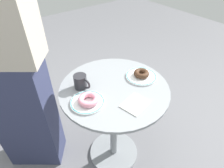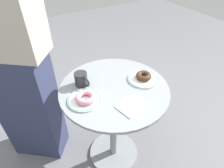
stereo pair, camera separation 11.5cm
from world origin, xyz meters
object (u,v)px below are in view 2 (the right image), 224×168
cafe_table (114,115)px  donut_chocolate (144,76)px  plate_left (85,100)px  paper_napkin (131,106)px  person_figure (13,64)px  coffee_mug (81,79)px  donut_pink_frosted (86,97)px  plate_right (143,79)px

cafe_table → donut_chocolate: donut_chocolate is taller
plate_left → donut_chocolate: (0.40, -0.01, 0.02)m
paper_napkin → person_figure: size_ratio=0.09×
coffee_mug → plate_left: bearing=-107.6°
plate_left → donut_pink_frosted: 0.02m
cafe_table → plate_left: bearing=-175.6°
plate_right → person_figure: 0.80m
coffee_mug → donut_chocolate: bearing=-21.8°
plate_left → person_figure: 0.49m
donut_chocolate → coffee_mug: coffee_mug is taller
donut_pink_frosted → donut_chocolate: 0.40m
donut_pink_frosted → coffee_mug: bearing=75.2°
person_figure → plate_left: bearing=-54.1°
coffee_mug → person_figure: size_ratio=0.07×
cafe_table → plate_right: plate_right is taller
plate_right → donut_chocolate: (0.00, 0.00, 0.02)m
plate_left → paper_napkin: plate_left is taller
donut_pink_frosted → paper_napkin: (0.19, -0.16, -0.02)m
cafe_table → plate_left: size_ratio=3.79×
cafe_table → paper_napkin: 0.31m
plate_left → donut_pink_frosted: size_ratio=1.64×
person_figure → coffee_mug: bearing=-38.2°
coffee_mug → person_figure: 0.42m
plate_left → plate_right: size_ratio=0.95×
plate_right → donut_pink_frosted: donut_pink_frosted is taller
plate_right → paper_napkin: bearing=-141.6°
plate_left → person_figure: size_ratio=0.11×
cafe_table → donut_chocolate: size_ratio=7.25×
donut_pink_frosted → plate_left: bearing=123.9°
donut_chocolate → coffee_mug: bearing=158.2°
cafe_table → plate_right: bearing=-6.8°
donut_pink_frosted → donut_chocolate: (0.40, -0.00, 0.00)m
donut_pink_frosted → coffee_mug: size_ratio=1.00×
cafe_table → plate_left: 0.32m
plate_left → coffee_mug: bearing=72.4°
plate_left → plate_right: bearing=-1.2°
donut_chocolate → plate_right: bearing=180.0°
plate_left → coffee_mug: coffee_mug is taller
donut_pink_frosted → person_figure: person_figure is taller
donut_pink_frosted → paper_napkin: 0.25m
donut_pink_frosted → donut_chocolate: bearing=-0.2°
person_figure → donut_pink_frosted: bearing=-54.2°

